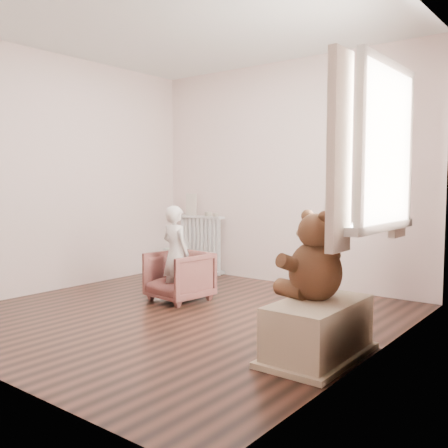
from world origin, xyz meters
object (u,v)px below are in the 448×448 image
Objects in this scene: radiator at (200,244)px; armchair at (179,276)px; toy_bench at (318,329)px; plush_cat at (392,207)px; toy_vanity at (179,250)px; teddy_bear at (315,259)px; child at (176,253)px.

armchair is (0.85, -1.32, -0.14)m from radiator.
plush_cat reaches higher than toy_bench.
teddy_bear is at bearing -31.89° from toy_vanity.
radiator is at bearing 4.91° from toy_vanity.
armchair is at bearing -83.01° from child.
child reaches higher than armchair.
teddy_bear is 1.00m from plush_cat.
armchair is (1.20, -1.29, -0.02)m from toy_vanity.
toy_vanity is 1.76m from armchair.
teddy_bear is (2.67, -1.91, 0.28)m from radiator.
teddy_bear is at bearing 170.49° from child.
child is 1.13× the size of toy_bench.
radiator is 0.37m from toy_vanity.
plush_cat is at bearing -18.91° from radiator.
radiator is 3.08m from plush_cat.
radiator is 1.36× the size of toy_vanity.
child is at bearing 175.51° from plush_cat.
radiator reaches higher than toy_bench.
radiator is 3.29m from teddy_bear.
plush_cat reaches higher than teddy_bear.
plush_cat is at bearing 93.49° from teddy_bear.
toy_vanity is 2.03× the size of plush_cat.
teddy_bear is 2.19× the size of plush_cat.
armchair is at bearing 174.13° from plush_cat.
teddy_bear reaches higher than toy_vanity.
child reaches higher than toy_bench.
teddy_bear is (1.82, -0.54, 0.18)m from child.
toy_vanity is (-0.35, -0.03, -0.11)m from radiator.
teddy_bear is (3.02, -1.88, 0.40)m from toy_vanity.
teddy_bear is at bearing -35.56° from radiator.
child is (0.85, -1.37, 0.10)m from radiator.
toy_bench is at bearing -113.60° from plush_cat.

